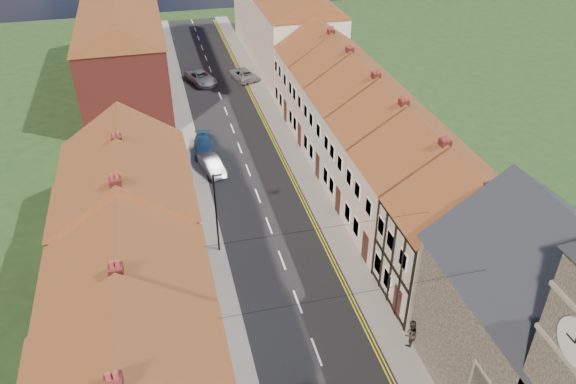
% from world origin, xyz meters
% --- Properties ---
extents(road, '(7.00, 90.00, 0.02)m').
position_xyz_m(road, '(0.00, 30.00, 0.01)').
color(road, black).
rests_on(road, ground).
extents(pavement_left, '(1.80, 90.00, 0.12)m').
position_xyz_m(pavement_left, '(-4.40, 30.00, 0.06)').
color(pavement_left, gray).
rests_on(pavement_left, ground).
extents(pavement_right, '(1.80, 90.00, 0.12)m').
position_xyz_m(pavement_right, '(4.40, 30.00, 0.06)').
color(pavement_right, gray).
rests_on(pavement_right, ground).
extents(church, '(11.25, 14.25, 15.20)m').
position_xyz_m(church, '(9.36, 3.32, 5.88)').
color(church, '#3B3229').
rests_on(church, ground).
extents(cottage_r_tudor, '(8.30, 5.20, 9.00)m').
position_xyz_m(cottage_r_tudor, '(9.27, 12.70, 4.47)').
color(cottage_r_tudor, beige).
rests_on(cottage_r_tudor, ground).
extents(cottage_r_white_near, '(8.30, 6.00, 9.00)m').
position_xyz_m(cottage_r_white_near, '(9.30, 18.10, 4.47)').
color(cottage_r_white_near, beige).
rests_on(cottage_r_white_near, ground).
extents(cottage_r_cream_mid, '(8.30, 5.20, 9.00)m').
position_xyz_m(cottage_r_cream_mid, '(9.30, 23.50, 4.48)').
color(cottage_r_cream_mid, beige).
rests_on(cottage_r_cream_mid, ground).
extents(cottage_r_pink, '(8.30, 6.00, 9.00)m').
position_xyz_m(cottage_r_pink, '(9.30, 28.90, 4.47)').
color(cottage_r_pink, beige).
rests_on(cottage_r_pink, ground).
extents(cottage_r_white_far, '(8.30, 5.20, 9.00)m').
position_xyz_m(cottage_r_white_far, '(9.30, 34.30, 4.48)').
color(cottage_r_white_far, beige).
rests_on(cottage_r_white_far, ground).
extents(cottage_r_cream_far, '(8.30, 6.00, 9.00)m').
position_xyz_m(cottage_r_cream_far, '(9.30, 39.70, 4.47)').
color(cottage_r_cream_far, beige).
rests_on(cottage_r_cream_far, ground).
extents(cottage_l_white, '(8.30, 6.90, 8.80)m').
position_xyz_m(cottage_l_white, '(-9.30, 11.95, 4.37)').
color(cottage_l_white, beige).
rests_on(cottage_l_white, ground).
extents(cottage_l_brick_mid, '(8.30, 5.70, 9.10)m').
position_xyz_m(cottage_l_brick_mid, '(-9.30, 18.05, 4.53)').
color(cottage_l_brick_mid, maroon).
rests_on(cottage_l_brick_mid, ground).
extents(cottage_l_pink, '(8.30, 6.30, 8.80)m').
position_xyz_m(cottage_l_pink, '(-9.30, 23.85, 4.37)').
color(cottage_l_pink, beige).
rests_on(cottage_l_pink, ground).
extents(block_right_far, '(8.30, 24.20, 10.50)m').
position_xyz_m(block_right_far, '(9.30, 55.00, 5.29)').
color(block_right_far, beige).
rests_on(block_right_far, ground).
extents(block_left_far, '(8.30, 24.20, 10.50)m').
position_xyz_m(block_left_far, '(-9.30, 50.00, 5.29)').
color(block_left_far, maroon).
rests_on(block_left_far, ground).
extents(lamppost, '(0.88, 0.15, 6.00)m').
position_xyz_m(lamppost, '(-3.81, 20.00, 3.54)').
color(lamppost, black).
rests_on(lamppost, pavement_left).
extents(car_mid, '(2.12, 4.02, 1.26)m').
position_xyz_m(car_mid, '(-2.94, 30.58, 0.63)').
color(car_mid, '#9A9CA1').
rests_on(car_mid, ground).
extents(car_far, '(2.07, 4.31, 1.21)m').
position_xyz_m(car_far, '(-3.20, 34.00, 0.61)').
color(car_far, navy).
rests_on(car_far, ground).
extents(car_distant, '(3.60, 5.23, 1.33)m').
position_xyz_m(car_distant, '(-1.51, 50.00, 0.66)').
color(car_distant, gray).
rests_on(car_distant, ground).
extents(pedestrian_right, '(1.00, 0.87, 1.75)m').
position_xyz_m(pedestrian_right, '(5.10, 9.14, 0.99)').
color(pedestrian_right, black).
rests_on(pedestrian_right, pavement_right).
extents(car_distant_b, '(3.12, 4.84, 1.24)m').
position_xyz_m(car_distant_b, '(3.20, 50.00, 0.62)').
color(car_distant_b, '#A0A3A8').
rests_on(car_distant_b, ground).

